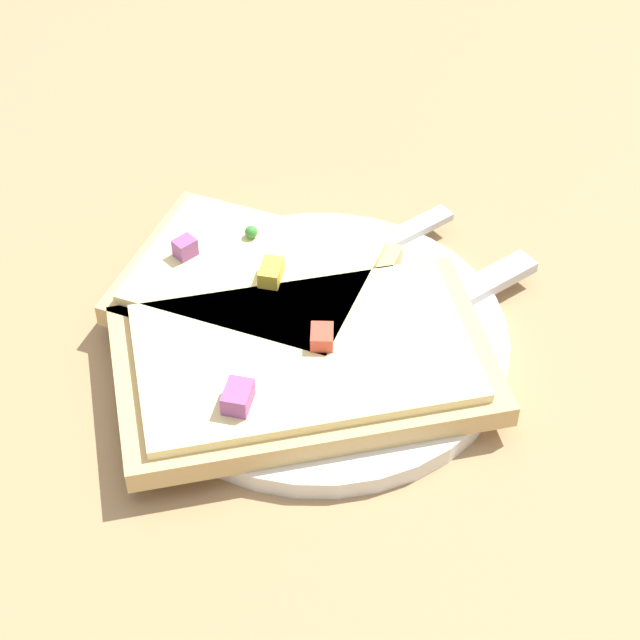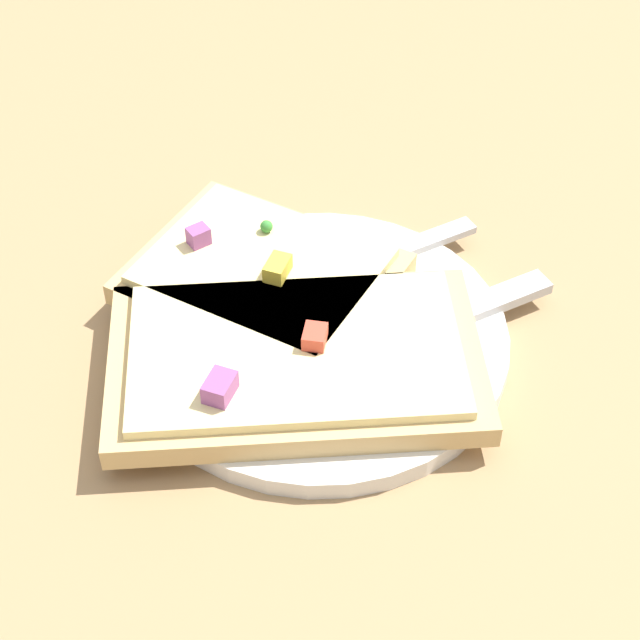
{
  "view_description": "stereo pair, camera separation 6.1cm",
  "coord_description": "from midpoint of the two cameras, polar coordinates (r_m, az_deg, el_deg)",
  "views": [
    {
      "loc": [
        -0.33,
        -0.28,
        0.45
      ],
      "look_at": [
        0.0,
        0.0,
        0.02
      ],
      "focal_mm": 60.0,
      "sensor_mm": 36.0,
      "label": 1
    },
    {
      "loc": [
        -0.29,
        -0.33,
        0.45
      ],
      "look_at": [
        0.0,
        0.0,
        0.02
      ],
      "focal_mm": 60.0,
      "sensor_mm": 36.0,
      "label": 2
    }
  ],
  "objects": [
    {
      "name": "crumb_scatter",
      "position": [
        0.64,
        -5.7,
        0.94
      ],
      "size": [
        0.12,
        0.11,
        0.01
      ],
      "color": "tan",
      "rests_on": "plate"
    },
    {
      "name": "pizza_slice_main",
      "position": [
        0.59,
        -3.87,
        -2.37
      ],
      "size": [
        0.24,
        0.23,
        0.03
      ],
      "rotation": [
        0.0,
        0.0,
        2.49
      ],
      "color": "tan",
      "rests_on": "plate"
    },
    {
      "name": "pizza_slice_corner",
      "position": [
        0.64,
        -6.49,
        1.81
      ],
      "size": [
        0.16,
        0.18,
        0.03
      ],
      "rotation": [
        0.0,
        0.0,
        1.9
      ],
      "color": "tan",
      "rests_on": "plate"
    },
    {
      "name": "ground_plane",
      "position": [
        0.63,
        -2.79,
        -1.56
      ],
      "size": [
        4.0,
        4.0,
        0.0
      ],
      "primitive_type": "plane",
      "color": "#9E7A51"
    },
    {
      "name": "fork",
      "position": [
        0.64,
        -4.36,
        1.41
      ],
      "size": [
        0.22,
        0.07,
        0.01
      ],
      "rotation": [
        0.0,
        0.0,
        9.2
      ],
      "color": "#B7B7BC",
      "rests_on": "plate"
    },
    {
      "name": "plate",
      "position": [
        0.63,
        -2.81,
        -1.18
      ],
      "size": [
        0.22,
        0.22,
        0.01
      ],
      "color": "silver",
      "rests_on": "ground"
    },
    {
      "name": "knife",
      "position": [
        0.63,
        2.88,
        0.1
      ],
      "size": [
        0.2,
        0.06,
        0.01
      ],
      "rotation": [
        0.0,
        0.0,
        9.18
      ],
      "color": "#B7B7BC",
      "rests_on": "plate"
    }
  ]
}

